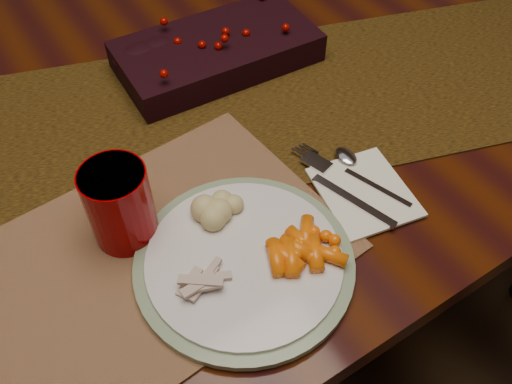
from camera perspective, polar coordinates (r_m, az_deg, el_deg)
floor at (r=1.51m, az=-6.36°, el=-13.68°), size 5.00×5.00×0.00m
dining_table at (r=1.18m, az=-7.90°, el=-5.53°), size 1.80×1.00×0.75m
table_runner at (r=0.89m, az=-13.12°, el=6.69°), size 1.85×0.91×0.00m
centerpiece at (r=0.97m, az=-4.15°, el=14.96°), size 0.35×0.19×0.07m
placemat_main at (r=0.72m, az=-9.93°, el=-6.04°), size 0.47×0.36×0.00m
dinner_plate at (r=0.69m, az=-1.26°, el=-7.29°), size 0.31×0.31×0.02m
baby_carrots at (r=0.68m, az=3.57°, el=-6.16°), size 0.12×0.11×0.02m
mashed_potatoes at (r=0.71m, az=-4.11°, el=-1.08°), size 0.08×0.08×0.04m
turkey_shreds at (r=0.66m, az=-5.57°, el=-9.25°), size 0.08×0.07×0.02m
napkin at (r=0.78m, az=11.32°, el=0.00°), size 0.14×0.16×0.00m
fork at (r=0.77m, az=9.24°, el=0.18°), size 0.07×0.17×0.00m
spoon at (r=0.79m, az=11.64°, el=1.50°), size 0.07×0.13×0.00m
red_cup at (r=0.70m, az=-14.14°, el=-1.34°), size 0.09×0.09×0.11m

